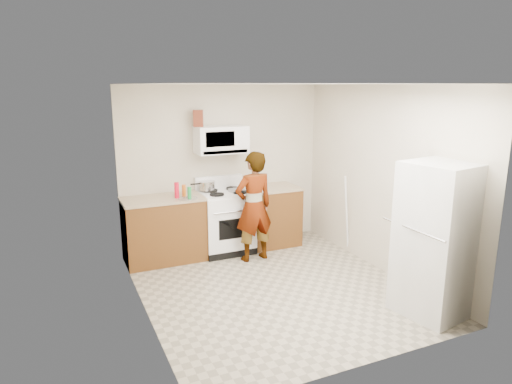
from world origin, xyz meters
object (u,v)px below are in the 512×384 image
person (254,207)px  saucepan (207,186)px  microwave (221,140)px  gas_range (225,220)px  kettle (260,180)px  fridge (437,240)px

person → saucepan: size_ratio=6.82×
microwave → person: 1.12m
gas_range → kettle: (0.67, 0.19, 0.53)m
fridge → saucepan: (-1.66, 2.91, 0.17)m
gas_range → fridge: (1.43, -2.76, 0.36)m
person → fridge: size_ratio=0.94×
microwave → person: (0.25, -0.62, -0.90)m
person → fridge: 2.55m
person → fridge: fridge is taller
kettle → microwave: bearing=175.3°
gas_range → microwave: 1.22m
saucepan → kettle: bearing=2.6°
person → gas_range: bearing=-68.2°
kettle → saucepan: (-0.90, -0.04, 0.00)m
gas_range → person: 0.64m
gas_range → fridge: fridge is taller
kettle → saucepan: kettle is taller
microwave → saucepan: size_ratio=3.25×
kettle → fridge: bearing=-85.6°
gas_range → microwave: size_ratio=1.49×
saucepan → gas_range: bearing=-32.8°
microwave → person: microwave is taller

